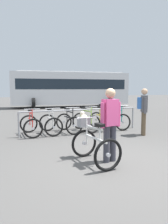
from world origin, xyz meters
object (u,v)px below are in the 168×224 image
Objects in this scene: featured_bicycle at (92,140)px; pedestrian_with_backpack at (143,109)px; racked_bike_lime at (86,121)px; racked_bike_black at (69,123)px; bus_distant at (70,87)px; racked_bike_white at (50,124)px; person_with_featured_bike at (110,122)px; racked_bike_red at (31,125)px; racked_bike_yellow at (102,120)px; racked_bike_teal at (117,119)px.

featured_bicycle is 0.75× the size of pedestrian_with_backpack.
racked_bike_lime is 0.94× the size of featured_bicycle.
racked_bike_black is 0.11× the size of bus_distant.
featured_bicycle is (0.07, -3.28, 0.12)m from racked_bike_white.
racked_bike_black is 3.47m from person_with_featured_bike.
racked_bike_black is (1.40, -0.04, 0.00)m from racked_bike_red.
racked_bike_yellow is at bearing 57.84° from featured_bicycle.
bus_distant is at bearing 80.09° from racked_bike_teal.
racked_bike_white is at bearing 178.45° from racked_bike_teal.
pedestrian_with_backpack is at bearing -98.11° from bus_distant.
person_with_featured_bike and pedestrian_with_backpack have the same top height.
pedestrian_with_backpack reaches higher than racked_bike_yellow.
racked_bike_white is 0.94× the size of racked_bike_teal.
racked_bike_black and racked_bike_yellow have the same top height.
person_with_featured_bike is at bearing -82.84° from racked_bike_white.
racked_bike_red and racked_bike_white have the same top height.
racked_bike_lime is 2.20m from pedestrian_with_backpack.
racked_bike_red is at bearing 178.45° from racked_bike_teal.
racked_bike_lime and racked_bike_teal have the same top height.
racked_bike_lime is at bearing -107.23° from bus_distant.
racked_bike_red is 1.01× the size of racked_bike_yellow.
racked_bike_yellow is 3.81m from person_with_featured_bike.
racked_bike_teal is 0.12× the size of bus_distant.
racked_bike_red and racked_bike_teal have the same top height.
racked_bike_white is 0.97× the size of racked_bike_lime.
racked_bike_teal is at bearing -1.55° from racked_bike_black.
pedestrian_with_backpack is 0.16× the size of bus_distant.
racked_bike_lime is 0.11× the size of bus_distant.
racked_bike_yellow is (2.10, -0.06, 0.00)m from racked_bike_white.
racked_bike_yellow is 0.70m from racked_bike_teal.
bus_distant is at bearing 65.93° from racked_bike_white.
racked_bike_lime is 3.51m from featured_bicycle.
racked_bike_teal is at bearing -1.55° from racked_bike_white.
racked_bike_yellow is (2.80, -0.08, 0.00)m from racked_bike_red.
pedestrian_with_backpack reaches higher than racked_bike_white.
racked_bike_yellow is at bearing -1.55° from racked_bike_white.
racked_bike_white is 3.28m from featured_bicycle.
racked_bike_teal is 10.66m from bus_distant.
racked_bike_red is at bearing 108.13° from person_with_featured_bike.
racked_bike_red is 0.91× the size of featured_bicycle.
bus_distant is at bearing 62.73° from racked_bike_red.
racked_bike_lime is (0.70, -0.02, -0.00)m from racked_bike_black.
racked_bike_teal is 0.97× the size of featured_bicycle.
racked_bike_white is 1.01× the size of racked_bike_yellow.
racked_bike_red is 11.69m from bus_distant.
bus_distant is (5.32, 10.31, 1.37)m from racked_bike_red.
bus_distant reaches higher than racked_bike_red.
person_with_featured_bike reaches higher than racked_bike_red.
racked_bike_red is 0.94× the size of racked_bike_teal.
featured_bicycle reaches higher than racked_bike_black.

